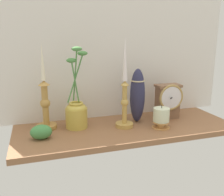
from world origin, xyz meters
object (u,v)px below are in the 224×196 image
object	(u,v)px
candlestick_tall_center	(45,104)
brass_vase_jar	(76,111)
mantel_clock	(168,101)
pillar_candle_front	(161,117)
candlestick_tall_left	(125,98)
tall_ceramic_vase	(137,95)

from	to	relation	value
candlestick_tall_center	brass_vase_jar	size ratio (longest dim) A/B	1.04
candlestick_tall_center	mantel_clock	bearing A→B (deg)	-3.11
brass_vase_jar	pillar_candle_front	distance (cm)	38.24
brass_vase_jar	pillar_candle_front	size ratio (longest dim) A/B	3.48
candlestick_tall_left	pillar_candle_front	world-z (taller)	candlestick_tall_left
mantel_clock	brass_vase_jar	distance (cm)	45.88
pillar_candle_front	tall_ceramic_vase	distance (cm)	15.47
mantel_clock	tall_ceramic_vase	xyz separation A→B (cm)	(-16.67, -0.09, 3.85)
candlestick_tall_center	tall_ceramic_vase	bearing A→B (deg)	-4.46
mantel_clock	brass_vase_jar	size ratio (longest dim) A/B	0.49
brass_vase_jar	tall_ceramic_vase	size ratio (longest dim) A/B	1.41
candlestick_tall_center	brass_vase_jar	distance (cm)	13.98
candlestick_tall_left	brass_vase_jar	world-z (taller)	candlestick_tall_left
mantel_clock	tall_ceramic_vase	world-z (taller)	tall_ceramic_vase
candlestick_tall_left	candlestick_tall_center	size ratio (longest dim) A/B	1.07
tall_ceramic_vase	candlestick_tall_center	bearing A→B (deg)	175.54
mantel_clock	pillar_candle_front	size ratio (longest dim) A/B	1.72
candlestick_tall_left	brass_vase_jar	xyz separation A→B (cm)	(-20.91, 6.01, -6.11)
brass_vase_jar	pillar_candle_front	world-z (taller)	brass_vase_jar
candlestick_tall_left	candlestick_tall_center	xyz separation A→B (cm)	(-34.12, 8.71, -2.41)
brass_vase_jar	candlestick_tall_left	bearing A→B (deg)	-16.03
pillar_candle_front	candlestick_tall_center	bearing A→B (deg)	163.83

